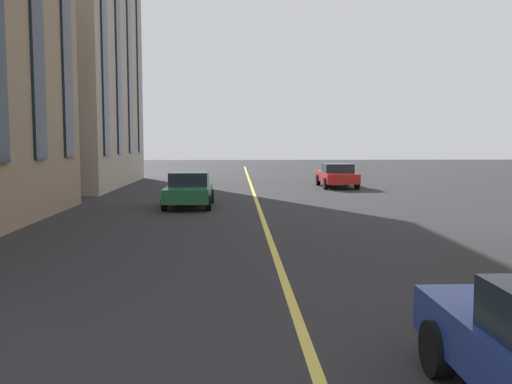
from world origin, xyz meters
The scene contains 4 objects.
lane_centre_line centered at (20.00, 0.00, 0.00)m, with size 80.00×0.16×0.01m.
car_red_parked_a centered at (33.94, -4.90, 0.70)m, with size 4.40×1.95×1.37m.
car_green_far centered at (24.73, 2.82, 0.70)m, with size 3.90×1.89×1.40m.
building_left_near centered at (35.73, 13.02, 6.88)m, with size 13.36×11.16×13.77m.
Camera 1 is at (2.03, 0.93, 2.68)m, focal length 39.30 mm.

